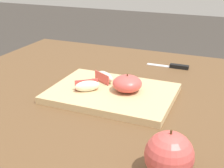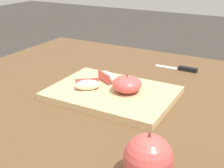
% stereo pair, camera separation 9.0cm
% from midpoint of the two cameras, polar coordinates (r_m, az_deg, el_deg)
% --- Properties ---
extents(dining_table, '(1.21, 0.99, 0.76)m').
position_cam_midpoint_polar(dining_table, '(0.97, 4.01, -7.35)').
color(dining_table, brown).
rests_on(dining_table, ground_plane).
extents(cutting_board, '(0.37, 0.26, 0.02)m').
position_cam_midpoint_polar(cutting_board, '(0.91, 2.83, -1.80)').
color(cutting_board, tan).
rests_on(cutting_board, dining_table).
extents(apple_half_skin_up, '(0.09, 0.09, 0.06)m').
position_cam_midpoint_polar(apple_half_skin_up, '(0.89, 5.73, -0.10)').
color(apple_half_skin_up, '#D14C47').
rests_on(apple_half_skin_up, cutting_board).
extents(apple_wedge_front, '(0.08, 0.06, 0.03)m').
position_cam_midpoint_polar(apple_wedge_front, '(0.96, 1.74, 1.36)').
color(apple_wedge_front, '#F4EACC').
rests_on(apple_wedge_front, cutting_board).
extents(apple_wedge_left, '(0.07, 0.07, 0.03)m').
position_cam_midpoint_polar(apple_wedge_left, '(0.90, -1.82, -0.22)').
color(apple_wedge_left, '#F4EACC').
rests_on(apple_wedge_left, cutting_board).
extents(paring_knife, '(0.16, 0.02, 0.01)m').
position_cam_midpoint_polar(paring_knife, '(1.16, 15.58, 2.73)').
color(paring_knife, silver).
rests_on(paring_knife, dining_table).
extents(whole_apple_pink_lady, '(0.09, 0.09, 0.10)m').
position_cam_midpoint_polar(whole_apple_pink_lady, '(0.58, 11.42, -13.75)').
color(whole_apple_pink_lady, '#D14C47').
rests_on(whole_apple_pink_lady, dining_table).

